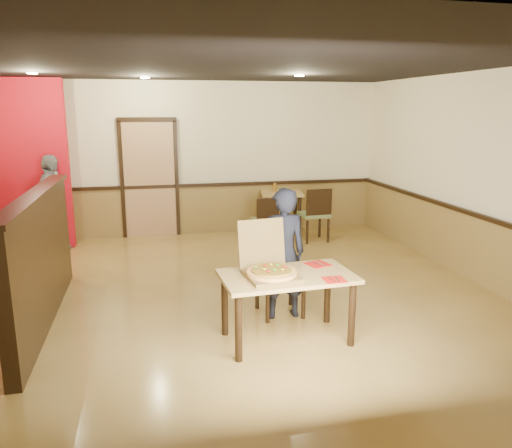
% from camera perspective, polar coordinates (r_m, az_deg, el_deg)
% --- Properties ---
extents(floor, '(7.00, 7.00, 0.00)m').
position_cam_1_polar(floor, '(6.25, -3.88, -8.66)').
color(floor, tan).
rests_on(floor, ground).
extents(ceiling, '(7.00, 7.00, 0.00)m').
position_cam_1_polar(ceiling, '(5.83, -4.33, 17.85)').
color(ceiling, black).
rests_on(ceiling, wall_back).
extents(wall_back, '(7.00, 0.00, 7.00)m').
position_cam_1_polar(wall_back, '(9.33, -7.21, 7.36)').
color(wall_back, beige).
rests_on(wall_back, floor).
extents(wall_right, '(0.00, 7.00, 7.00)m').
position_cam_1_polar(wall_right, '(7.25, 24.55, 4.67)').
color(wall_right, beige).
rests_on(wall_right, floor).
extents(wainscot_back, '(7.00, 0.04, 0.90)m').
position_cam_1_polar(wainscot_back, '(9.44, -7.03, 1.60)').
color(wainscot_back, olive).
rests_on(wainscot_back, floor).
extents(chair_rail_back, '(7.00, 0.06, 0.06)m').
position_cam_1_polar(chair_rail_back, '(9.34, -7.10, 4.40)').
color(chair_rail_back, black).
rests_on(chair_rail_back, wall_back).
extents(wainscot_right, '(0.04, 7.00, 0.90)m').
position_cam_1_polar(wainscot_right, '(7.41, 23.68, -2.60)').
color(wainscot_right, olive).
rests_on(wainscot_right, floor).
extents(chair_rail_right, '(0.06, 7.00, 0.06)m').
position_cam_1_polar(chair_rail_right, '(7.30, 23.88, 0.95)').
color(chair_rail_right, black).
rests_on(chair_rail_right, wall_right).
extents(back_door, '(0.90, 0.06, 2.10)m').
position_cam_1_polar(back_door, '(9.30, -12.06, 4.98)').
color(back_door, tan).
rests_on(back_door, wall_back).
extents(booth_partition, '(0.20, 3.10, 1.44)m').
position_cam_1_polar(booth_partition, '(5.89, -23.37, -3.54)').
color(booth_partition, black).
rests_on(booth_partition, floor).
extents(red_accent_panel, '(1.60, 0.20, 2.78)m').
position_cam_1_polar(red_accent_panel, '(9.04, -25.63, 6.01)').
color(red_accent_panel, red).
rests_on(red_accent_panel, floor).
extents(spot_a, '(0.14, 0.14, 0.02)m').
position_cam_1_polar(spot_a, '(7.71, -24.22, 15.46)').
color(spot_a, '#F7E7AD').
rests_on(spot_a, ceiling).
extents(spot_b, '(0.14, 0.14, 0.02)m').
position_cam_1_polar(spot_b, '(8.26, -12.59, 16.02)').
color(spot_b, '#F7E7AD').
rests_on(spot_b, ceiling).
extents(spot_c, '(0.14, 0.14, 0.02)m').
position_cam_1_polar(spot_c, '(7.60, 4.98, 16.56)').
color(spot_c, '#F7E7AD').
rests_on(spot_c, ceiling).
extents(main_table, '(1.36, 0.83, 0.70)m').
position_cam_1_polar(main_table, '(5.02, 3.58, -6.92)').
color(main_table, tan).
rests_on(main_table, floor).
extents(diner_chair, '(0.54, 0.54, 1.03)m').
position_cam_1_polar(diner_chair, '(5.74, 2.52, -4.70)').
color(diner_chair, '#627544').
rests_on(diner_chair, floor).
extents(side_chair_left, '(0.44, 0.44, 0.83)m').
position_cam_1_polar(side_chair_left, '(8.62, 1.13, 0.62)').
color(side_chair_left, '#627544').
rests_on(side_chair_left, floor).
extents(side_chair_right, '(0.50, 0.50, 0.97)m').
position_cam_1_polar(side_chair_right, '(8.84, 6.83, 1.34)').
color(side_chair_right, '#627544').
rests_on(side_chair_right, floor).
extents(side_table, '(0.87, 0.87, 0.81)m').
position_cam_1_polar(side_table, '(9.27, 2.94, 2.59)').
color(side_table, tan).
rests_on(side_table, floor).
extents(diner, '(0.55, 0.37, 1.48)m').
position_cam_1_polar(diner, '(5.54, 3.05, -3.40)').
color(diner, black).
rests_on(diner, floor).
extents(passerby, '(0.60, 1.01, 1.60)m').
position_cam_1_polar(passerby, '(8.73, -22.25, 2.13)').
color(passerby, gray).
rests_on(passerby, floor).
extents(pizza_box, '(0.55, 0.63, 0.52)m').
position_cam_1_polar(pizza_box, '(4.91, 1.57, -5.23)').
color(pizza_box, brown).
rests_on(pizza_box, main_table).
extents(pizza, '(0.58, 0.58, 0.03)m').
position_cam_1_polar(pizza, '(4.87, 1.80, -5.56)').
color(pizza, '#F9B45A').
rests_on(pizza, pizza_box).
extents(napkin_near, '(0.21, 0.21, 0.01)m').
position_cam_1_polar(napkin_near, '(4.88, 8.94, -6.30)').
color(napkin_near, red).
rests_on(napkin_near, main_table).
extents(napkin_far, '(0.28, 0.28, 0.01)m').
position_cam_1_polar(napkin_far, '(5.32, 7.08, -4.57)').
color(napkin_far, red).
rests_on(napkin_far, main_table).
extents(condiment, '(0.06, 0.06, 0.15)m').
position_cam_1_polar(condiment, '(9.29, 2.17, 4.23)').
color(condiment, brown).
rests_on(condiment, side_table).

